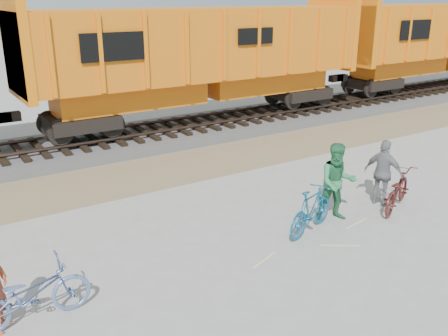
{
  "coord_description": "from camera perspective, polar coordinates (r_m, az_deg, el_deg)",
  "views": [
    {
      "loc": [
        -6.77,
        -8.17,
        5.32
      ],
      "look_at": [
        -0.54,
        1.5,
        1.31
      ],
      "focal_mm": 40.0,
      "sensor_mm": 36.0,
      "label": 1
    }
  ],
  "objects": [
    {
      "name": "ground",
      "position": [
        11.87,
        6.18,
        -7.53
      ],
      "size": [
        120.0,
        120.0,
        0.0
      ],
      "primitive_type": "plane",
      "color": "#9E9E99",
      "rests_on": "ground"
    },
    {
      "name": "gravel_strip",
      "position": [
        16.15,
        -6.09,
        -0.08
      ],
      "size": [
        120.0,
        3.0,
        0.02
      ],
      "primitive_type": "cube",
      "color": "#8D7957",
      "rests_on": "ground"
    },
    {
      "name": "ballast_bed",
      "position": [
        19.17,
        -10.87,
        3.22
      ],
      "size": [
        120.0,
        4.0,
        0.3
      ],
      "primitive_type": "cube",
      "color": "slate",
      "rests_on": "ground"
    },
    {
      "name": "track",
      "position": [
        19.08,
        -10.93,
        4.16
      ],
      "size": [
        120.0,
        2.6,
        0.24
      ],
      "color": "black",
      "rests_on": "ballast_bed"
    },
    {
      "name": "hopper_car_center",
      "position": [
        20.03,
        -2.46,
        12.57
      ],
      "size": [
        14.0,
        3.13,
        4.65
      ],
      "color": "black",
      "rests_on": "track"
    },
    {
      "name": "hopper_car_right",
      "position": [
        30.47,
        23.4,
        13.35
      ],
      "size": [
        14.0,
        3.13,
        4.65
      ],
      "color": "black",
      "rests_on": "track"
    },
    {
      "name": "bicycle_blue",
      "position": [
        9.27,
        -21.25,
        -13.32
      ],
      "size": [
        2.04,
        0.72,
        1.07
      ],
      "primitive_type": "imported",
      "rotation": [
        0.0,
        0.0,
        1.58
      ],
      "color": "#5F78B0",
      "rests_on": "ground"
    },
    {
      "name": "bicycle_teal",
      "position": [
        11.87,
        9.92,
        -4.76
      ],
      "size": [
        1.91,
        1.08,
        1.11
      ],
      "primitive_type": "imported",
      "rotation": [
        0.0,
        0.0,
        1.9
      ],
      "color": "#125A83",
      "rests_on": "ground"
    },
    {
      "name": "bicycle_maroon",
      "position": [
        13.71,
        19.14,
        -2.36
      ],
      "size": [
        2.1,
        1.48,
        1.05
      ],
      "primitive_type": "imported",
      "rotation": [
        0.0,
        0.0,
        2.01
      ],
      "color": "#4C1917",
      "rests_on": "ground"
    },
    {
      "name": "person_man",
      "position": [
        12.5,
        12.81,
        -1.6
      ],
      "size": [
        1.19,
        1.11,
        1.96
      ],
      "primitive_type": "imported",
      "rotation": [
        0.0,
        0.0,
        -0.51
      ],
      "color": "#297344",
      "rests_on": "ground"
    },
    {
      "name": "person_woman",
      "position": [
        13.75,
        17.75,
        -0.54
      ],
      "size": [
        0.74,
        1.12,
        1.77
      ],
      "primitive_type": "imported",
      "rotation": [
        0.0,
        0.0,
        1.89
      ],
      "color": "slate",
      "rests_on": "ground"
    }
  ]
}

